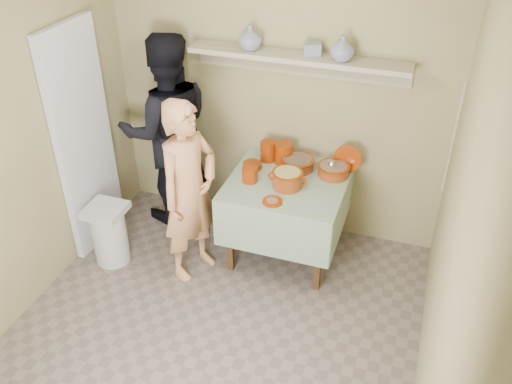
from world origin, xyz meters
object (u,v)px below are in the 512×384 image
at_px(trash_bin, 109,234).
at_px(cazuela_rice, 287,178).
at_px(person_cook, 190,192).
at_px(serving_table, 287,192).
at_px(person_helper, 168,131).

bearing_deg(trash_bin, cazuela_rice, 19.15).
bearing_deg(person_cook, trash_bin, 120.31).
bearing_deg(trash_bin, person_cook, 10.05).
distance_m(person_cook, cazuela_rice, 0.80).
xyz_separation_m(person_cook, serving_table, (0.68, 0.47, -0.15)).
distance_m(person_cook, serving_table, 0.84).
xyz_separation_m(person_cook, trash_bin, (-0.74, -0.13, -0.50)).
distance_m(serving_table, trash_bin, 1.58).
distance_m(person_cook, trash_bin, 0.90).
xyz_separation_m(person_helper, cazuela_rice, (1.23, -0.33, -0.06)).
relative_size(person_helper, serving_table, 1.87).
bearing_deg(cazuela_rice, trash_bin, -160.85).
distance_m(person_helper, trash_bin, 1.06).
bearing_deg(serving_table, person_cook, -145.44).
height_order(person_cook, trash_bin, person_cook).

